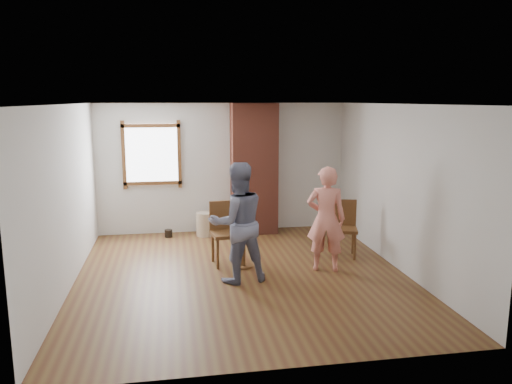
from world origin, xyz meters
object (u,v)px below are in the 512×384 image
man (238,223)px  person_pink (326,219)px  dining_chair_right (343,225)px  dining_chair_left (225,229)px  stoneware_crock (205,224)px  side_table (243,243)px

man → person_pink: (1.42, 0.24, -0.06)m
person_pink → dining_chair_right: bearing=-110.4°
dining_chair_left → man: man is taller
stoneware_crock → man: size_ratio=0.26×
side_table → person_pink: 1.37m
dining_chair_right → man: 2.20m
stoneware_crock → dining_chair_right: 2.83m
dining_chair_left → person_pink: 1.66m
side_table → dining_chair_right: bearing=11.0°
stoneware_crock → side_table: size_ratio=0.78×
dining_chair_left → dining_chair_right: size_ratio=1.06×
stoneware_crock → dining_chair_right: (2.26, -1.68, 0.30)m
side_table → man: bearing=-106.3°
dining_chair_left → person_pink: size_ratio=0.62×
stoneware_crock → dining_chair_left: bearing=-83.0°
dining_chair_left → side_table: bearing=-55.1°
dining_chair_right → person_pink: size_ratio=0.58×
stoneware_crock → dining_chair_left: size_ratio=0.46×
dining_chair_left → dining_chair_right: bearing=-5.2°
dining_chair_left → side_table: dining_chair_left is taller
dining_chair_left → side_table: 0.42m
stoneware_crock → person_pink: person_pink is taller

